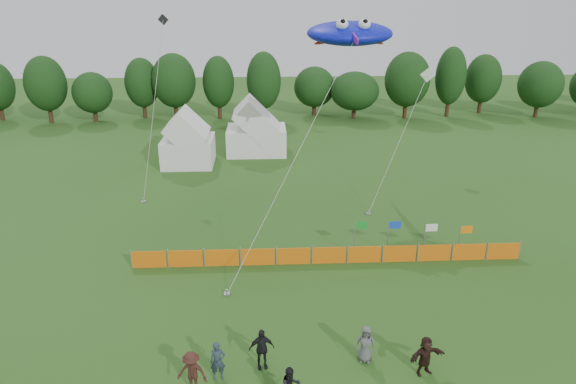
{
  "coord_description": "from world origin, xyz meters",
  "views": [
    {
      "loc": [
        -1.15,
        -17.24,
        14.11
      ],
      "look_at": [
        0.0,
        6.0,
        5.2
      ],
      "focal_mm": 32.0,
      "sensor_mm": 36.0,
      "label": 1
    }
  ],
  "objects_px": {
    "barrier_fence": "(329,255)",
    "spectator_a": "(218,361)",
    "spectator_c": "(192,373)",
    "tent_left": "(188,142)",
    "tent_right": "(256,132)",
    "spectator_e": "(365,344)",
    "spectator_f": "(425,356)",
    "stingray_kite": "(349,33)",
    "spectator_d": "(261,349)"
  },
  "relations": [
    {
      "from": "spectator_d",
      "to": "stingray_kite",
      "type": "relative_size",
      "value": 0.09
    },
    {
      "from": "spectator_c",
      "to": "stingray_kite",
      "type": "bearing_deg",
      "value": 78.16
    },
    {
      "from": "spectator_f",
      "to": "stingray_kite",
      "type": "relative_size",
      "value": 0.08
    },
    {
      "from": "barrier_fence",
      "to": "spectator_a",
      "type": "height_order",
      "value": "spectator_a"
    },
    {
      "from": "tent_right",
      "to": "spectator_a",
      "type": "height_order",
      "value": "tent_right"
    },
    {
      "from": "stingray_kite",
      "to": "spectator_a",
      "type": "bearing_deg",
      "value": -111.97
    },
    {
      "from": "tent_left",
      "to": "spectator_e",
      "type": "distance_m",
      "value": 29.19
    },
    {
      "from": "spectator_c",
      "to": "spectator_d",
      "type": "relative_size",
      "value": 1.0
    },
    {
      "from": "barrier_fence",
      "to": "spectator_c",
      "type": "height_order",
      "value": "spectator_c"
    },
    {
      "from": "barrier_fence",
      "to": "stingray_kite",
      "type": "bearing_deg",
      "value": 77.27
    },
    {
      "from": "tent_right",
      "to": "stingray_kite",
      "type": "xyz_separation_m",
      "value": [
        6.56,
        -11.86,
        9.75
      ]
    },
    {
      "from": "tent_right",
      "to": "spectator_f",
      "type": "bearing_deg",
      "value": -77.59
    },
    {
      "from": "tent_left",
      "to": "spectator_f",
      "type": "relative_size",
      "value": 2.68
    },
    {
      "from": "spectator_f",
      "to": "spectator_a",
      "type": "bearing_deg",
      "value": 161.97
    },
    {
      "from": "barrier_fence",
      "to": "spectator_e",
      "type": "height_order",
      "value": "spectator_e"
    },
    {
      "from": "tent_left",
      "to": "spectator_c",
      "type": "distance_m",
      "value": 28.87
    },
    {
      "from": "spectator_a",
      "to": "spectator_e",
      "type": "xyz_separation_m",
      "value": [
        5.94,
        0.76,
        -0.0
      ]
    },
    {
      "from": "spectator_a",
      "to": "spectator_c",
      "type": "relative_size",
      "value": 0.92
    },
    {
      "from": "barrier_fence",
      "to": "spectator_c",
      "type": "xyz_separation_m",
      "value": [
        -6.4,
        -9.75,
        0.39
      ]
    },
    {
      "from": "spectator_d",
      "to": "stingray_kite",
      "type": "distance_m",
      "value": 22.58
    },
    {
      "from": "spectator_a",
      "to": "spectator_e",
      "type": "bearing_deg",
      "value": -0.56
    },
    {
      "from": "barrier_fence",
      "to": "spectator_a",
      "type": "xyz_separation_m",
      "value": [
        -5.49,
        -9.06,
        0.32
      ]
    },
    {
      "from": "tent_left",
      "to": "tent_right",
      "type": "distance_m",
      "value": 6.89
    },
    {
      "from": "spectator_c",
      "to": "spectator_f",
      "type": "relative_size",
      "value": 1.06
    },
    {
      "from": "spectator_e",
      "to": "tent_right",
      "type": "bearing_deg",
      "value": 106.34
    },
    {
      "from": "tent_left",
      "to": "spectator_c",
      "type": "xyz_separation_m",
      "value": [
        3.84,
        -28.59,
        -1.11
      ]
    },
    {
      "from": "tent_left",
      "to": "spectator_c",
      "type": "relative_size",
      "value": 2.52
    },
    {
      "from": "tent_right",
      "to": "spectator_e",
      "type": "distance_m",
      "value": 30.88
    },
    {
      "from": "spectator_d",
      "to": "spectator_f",
      "type": "distance_m",
      "value": 6.5
    },
    {
      "from": "tent_right",
      "to": "spectator_d",
      "type": "distance_m",
      "value": 30.69
    },
    {
      "from": "spectator_a",
      "to": "spectator_f",
      "type": "relative_size",
      "value": 0.98
    },
    {
      "from": "spectator_a",
      "to": "spectator_c",
      "type": "xyz_separation_m",
      "value": [
        -0.91,
        -0.69,
        0.07
      ]
    },
    {
      "from": "spectator_a",
      "to": "spectator_d",
      "type": "xyz_separation_m",
      "value": [
        1.7,
        0.59,
        0.07
      ]
    },
    {
      "from": "tent_left",
      "to": "spectator_c",
      "type": "height_order",
      "value": "tent_left"
    },
    {
      "from": "tent_left",
      "to": "barrier_fence",
      "type": "xyz_separation_m",
      "value": [
        10.24,
        -18.84,
        -1.5
      ]
    },
    {
      "from": "tent_left",
      "to": "barrier_fence",
      "type": "relative_size",
      "value": 0.2
    },
    {
      "from": "barrier_fence",
      "to": "spectator_e",
      "type": "xyz_separation_m",
      "value": [
        0.45,
        -8.3,
        0.32
      ]
    },
    {
      "from": "spectator_a",
      "to": "spectator_f",
      "type": "xyz_separation_m",
      "value": [
        8.17,
        -0.11,
        0.02
      ]
    },
    {
      "from": "tent_right",
      "to": "tent_left",
      "type": "bearing_deg",
      "value": -150.83
    },
    {
      "from": "barrier_fence",
      "to": "tent_left",
      "type": "bearing_deg",
      "value": 118.52
    },
    {
      "from": "spectator_d",
      "to": "spectator_f",
      "type": "bearing_deg",
      "value": -15.63
    },
    {
      "from": "spectator_a",
      "to": "stingray_kite",
      "type": "relative_size",
      "value": 0.08
    },
    {
      "from": "spectator_c",
      "to": "spectator_f",
      "type": "xyz_separation_m",
      "value": [
        9.07,
        0.58,
        -0.05
      ]
    },
    {
      "from": "tent_left",
      "to": "spectator_d",
      "type": "bearing_deg",
      "value": -76.71
    },
    {
      "from": "spectator_d",
      "to": "spectator_f",
      "type": "relative_size",
      "value": 1.06
    },
    {
      "from": "tent_left",
      "to": "spectator_d",
      "type": "height_order",
      "value": "tent_left"
    },
    {
      "from": "spectator_e",
      "to": "barrier_fence",
      "type": "bearing_deg",
      "value": 100.75
    },
    {
      "from": "spectator_e",
      "to": "tent_left",
      "type": "bearing_deg",
      "value": 119.12
    },
    {
      "from": "spectator_a",
      "to": "spectator_d",
      "type": "distance_m",
      "value": 1.8
    },
    {
      "from": "spectator_d",
      "to": "stingray_kite",
      "type": "bearing_deg",
      "value": 62.47
    }
  ]
}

